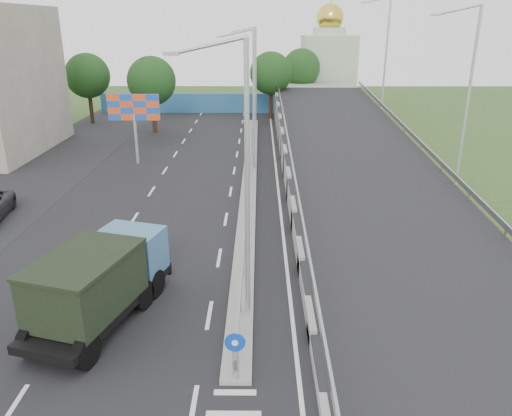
{
  "coord_description": "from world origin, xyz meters",
  "views": [
    {
      "loc": [
        0.73,
        -10.59,
        10.64
      ],
      "look_at": [
        0.56,
        12.04,
        2.2
      ],
      "focal_mm": 35.0,
      "sensor_mm": 36.0,
      "label": 1
    }
  ],
  "objects_px": {
    "sign_bollard": "(235,355)",
    "dump_truck": "(100,280)",
    "lamp_post_near": "(242,171)",
    "billboard": "(134,111)",
    "lamp_post_far": "(254,69)",
    "church": "(328,64)",
    "lamp_post_mid": "(251,94)"
  },
  "relations": [
    {
      "from": "lamp_post_near",
      "to": "lamp_post_far",
      "type": "relative_size",
      "value": 1.0
    },
    {
      "from": "sign_bollard",
      "to": "lamp_post_far",
      "type": "xyz_separation_m",
      "value": [
        0.11,
        43.83,
        4.77
      ]
    },
    {
      "from": "billboard",
      "to": "dump_truck",
      "type": "height_order",
      "value": "billboard"
    },
    {
      "from": "sign_bollard",
      "to": "lamp_post_far",
      "type": "height_order",
      "value": "lamp_post_far"
    },
    {
      "from": "sign_bollard",
      "to": "dump_truck",
      "type": "relative_size",
      "value": 0.23
    },
    {
      "from": "billboard",
      "to": "sign_bollard",
      "type": "bearing_deg",
      "value": -70.79
    },
    {
      "from": "lamp_post_mid",
      "to": "lamp_post_far",
      "type": "xyz_separation_m",
      "value": [
        0.0,
        20.0,
        0.0
      ]
    },
    {
      "from": "church",
      "to": "sign_bollard",
      "type": "bearing_deg",
      "value": -99.81
    },
    {
      "from": "lamp_post_near",
      "to": "church",
      "type": "distance_m",
      "value": 54.9
    },
    {
      "from": "lamp_post_near",
      "to": "billboard",
      "type": "distance_m",
      "value": 23.87
    },
    {
      "from": "sign_bollard",
      "to": "church",
      "type": "relative_size",
      "value": 0.12
    },
    {
      "from": "church",
      "to": "lamp_post_mid",
      "type": "bearing_deg",
      "value": -106.22
    },
    {
      "from": "lamp_post_near",
      "to": "lamp_post_far",
      "type": "distance_m",
      "value": 40.0
    },
    {
      "from": "lamp_post_near",
      "to": "church",
      "type": "height_order",
      "value": "church"
    },
    {
      "from": "lamp_post_near",
      "to": "billboard",
      "type": "height_order",
      "value": "lamp_post_near"
    },
    {
      "from": "billboard",
      "to": "dump_truck",
      "type": "bearing_deg",
      "value": -80.24
    },
    {
      "from": "billboard",
      "to": "lamp_post_near",
      "type": "bearing_deg",
      "value": -67.51
    },
    {
      "from": "sign_bollard",
      "to": "lamp_post_far",
      "type": "distance_m",
      "value": 44.08
    },
    {
      "from": "lamp_post_mid",
      "to": "lamp_post_far",
      "type": "relative_size",
      "value": 1.0
    },
    {
      "from": "dump_truck",
      "to": "lamp_post_far",
      "type": "bearing_deg",
      "value": 98.95
    },
    {
      "from": "lamp_post_far",
      "to": "billboard",
      "type": "xyz_separation_m",
      "value": [
        -9.11,
        -18.0,
        -1.62
      ]
    },
    {
      "from": "church",
      "to": "dump_truck",
      "type": "height_order",
      "value": "church"
    },
    {
      "from": "sign_bollard",
      "to": "billboard",
      "type": "height_order",
      "value": "billboard"
    },
    {
      "from": "lamp_post_far",
      "to": "billboard",
      "type": "height_order",
      "value": "lamp_post_far"
    },
    {
      "from": "sign_bollard",
      "to": "lamp_post_mid",
      "type": "height_order",
      "value": "lamp_post_mid"
    },
    {
      "from": "lamp_post_far",
      "to": "lamp_post_mid",
      "type": "bearing_deg",
      "value": -90.0
    },
    {
      "from": "church",
      "to": "billboard",
      "type": "distance_m",
      "value": 37.23
    },
    {
      "from": "dump_truck",
      "to": "sign_bollard",
      "type": "bearing_deg",
      "value": -18.44
    },
    {
      "from": "lamp_post_near",
      "to": "lamp_post_far",
      "type": "bearing_deg",
      "value": 90.0
    },
    {
      "from": "lamp_post_far",
      "to": "sign_bollard",
      "type": "bearing_deg",
      "value": -90.14
    },
    {
      "from": "sign_bollard",
      "to": "lamp_post_mid",
      "type": "bearing_deg",
      "value": 89.74
    },
    {
      "from": "lamp_post_near",
      "to": "church",
      "type": "relative_size",
      "value": 0.73
    }
  ]
}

